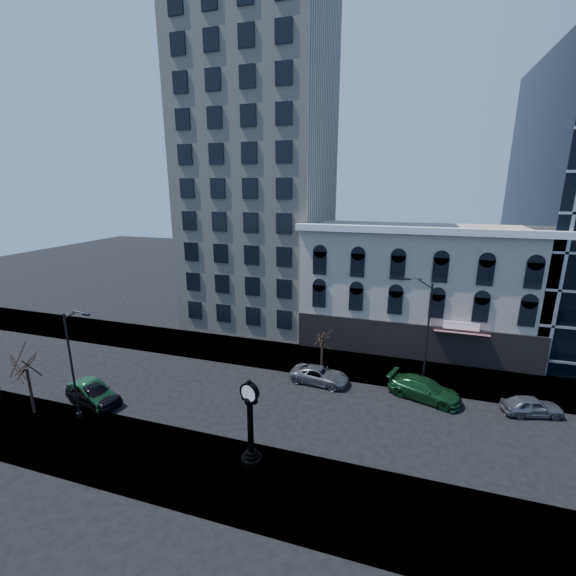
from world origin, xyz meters
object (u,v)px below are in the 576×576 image
(street_clock, at_px, (250,426))
(car_near_a, at_px, (93,394))
(car_near_b, at_px, (92,392))
(street_lamp_near, at_px, (74,337))

(street_clock, xyz_separation_m, car_near_a, (-13.86, 2.47, -1.74))
(street_clock, bearing_deg, car_near_b, -174.12)
(street_lamp_near, distance_m, car_near_a, 5.91)
(street_clock, relative_size, car_near_a, 1.13)
(street_lamp_near, relative_size, car_near_b, 1.77)
(car_near_a, distance_m, car_near_b, 0.40)
(street_clock, relative_size, street_lamp_near, 0.66)
(car_near_a, bearing_deg, street_clock, -88.58)
(street_lamp_near, height_order, car_near_a, street_lamp_near)
(car_near_a, bearing_deg, street_lamp_near, -138.45)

